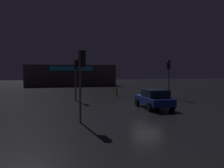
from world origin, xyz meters
The scene contains 8 objects.
ground_plane centered at (0.00, 0.00, 0.00)m, with size 120.00×120.00×0.00m, color black.
store_building centered at (-5.30, 31.28, 2.11)m, with size 17.86×10.15×4.21m.
traffic_signal_main centered at (-5.62, -4.43, 3.06)m, with size 0.43×0.41×4.03m.
traffic_signal_opposite centered at (4.32, 4.72, 2.91)m, with size 0.42×0.42×4.07m.
traffic_signal_cross_left centered at (-5.45, 4.97, 2.81)m, with size 0.43×0.42×3.98m.
car_near centered at (0.22, -0.96, 0.77)m, with size 2.08×3.87×1.49m.
bollard_kerb_a centered at (-0.78, 7.41, 0.60)m, with size 0.11×0.11×1.20m, color #595B60.
bollard_kerb_b centered at (-0.90, 6.43, 0.48)m, with size 0.11×0.11×0.97m, color gold.
Camera 1 is at (-6.52, -16.53, 2.85)m, focal length 34.53 mm.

